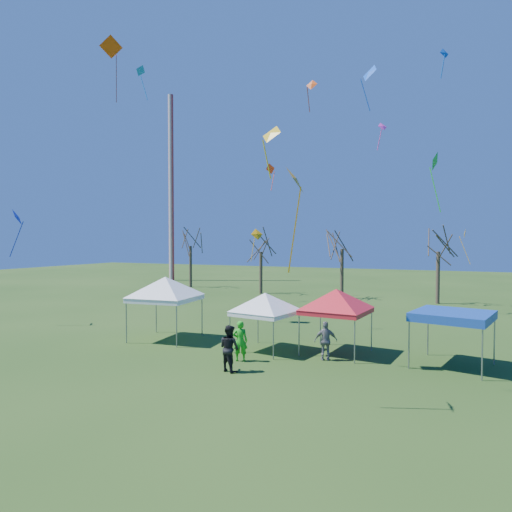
{
  "coord_description": "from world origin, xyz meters",
  "views": [
    {
      "loc": [
        7.51,
        -17.95,
        5.46
      ],
      "look_at": [
        -1.75,
        3.0,
        4.66
      ],
      "focal_mm": 32.0,
      "sensor_mm": 36.0,
      "label": 1
    }
  ],
  "objects": [
    {
      "name": "tree_0",
      "position": [
        -20.85,
        27.38,
        6.49
      ],
      "size": [
        3.83,
        3.83,
        8.44
      ],
      "color": "#3D2D21",
      "rests_on": "ground"
    },
    {
      "name": "kite_1",
      "position": [
        0.22,
        0.13,
        9.95
      ],
      "size": [
        1.22,
        1.02,
        2.31
      ],
      "rotation": [
        0.0,
        0.0,
        5.93
      ],
      "color": "yellow",
      "rests_on": "ground"
    },
    {
      "name": "person_grey",
      "position": [
        2.1,
        2.14,
        0.89
      ],
      "size": [
        1.12,
        0.79,
        1.77
      ],
      "primitive_type": "imported",
      "rotation": [
        0.0,
        0.0,
        3.53
      ],
      "color": "slate",
      "rests_on": "ground"
    },
    {
      "name": "radio_mast",
      "position": [
        -28.0,
        34.0,
        12.5
      ],
      "size": [
        0.7,
        0.7,
        25.0
      ],
      "primitive_type": "cylinder",
      "color": "silver",
      "rests_on": "ground"
    },
    {
      "name": "kite_14",
      "position": [
        -18.57,
        2.85,
        6.94
      ],
      "size": [
        1.26,
        1.34,
        3.13
      ],
      "rotation": [
        0.0,
        0.0,
        2.25
      ],
      "color": "#1227C1",
      "rests_on": "ground"
    },
    {
      "name": "person_green",
      "position": [
        -1.4,
        0.45,
        0.91
      ],
      "size": [
        0.77,
        0.64,
        1.83
      ],
      "primitive_type": "imported",
      "rotation": [
        0.0,
        0.0,
        3.48
      ],
      "color": "green",
      "rests_on": "ground"
    },
    {
      "name": "tent_white_mid",
      "position": [
        -1.12,
        2.68,
        2.67
      ],
      "size": [
        3.7,
        3.7,
        3.31
      ],
      "rotation": [
        0.0,
        0.0,
        -0.17
      ],
      "color": "gray",
      "rests_on": "ground"
    },
    {
      "name": "tree_2",
      "position": [
        -2.37,
        24.38,
        6.29
      ],
      "size": [
        3.71,
        3.71,
        8.18
      ],
      "color": "#3D2D21",
      "rests_on": "ground"
    },
    {
      "name": "kite_18",
      "position": [
        6.7,
        10.02,
        15.9
      ],
      "size": [
        0.64,
        0.68,
        1.73
      ],
      "rotation": [
        0.0,
        0.0,
        0.85
      ],
      "color": "blue",
      "rests_on": "ground"
    },
    {
      "name": "kite_2",
      "position": [
        -9.39,
        23.85,
        12.47
      ],
      "size": [
        1.2,
        0.79,
        2.77
      ],
      "rotation": [
        0.0,
        0.0,
        2.85
      ],
      "color": "red",
      "rests_on": "ground"
    },
    {
      "name": "person_dark",
      "position": [
        -1.12,
        -1.17,
        0.97
      ],
      "size": [
        1.13,
        1.01,
        1.93
      ],
      "primitive_type": "imported",
      "rotation": [
        0.0,
        0.0,
        2.79
      ],
      "color": "black",
      "rests_on": "ground"
    },
    {
      "name": "kite_13",
      "position": [
        -8.75,
        19.04,
        5.96
      ],
      "size": [
        1.23,
        1.28,
        2.97
      ],
      "rotation": [
        0.0,
        0.0,
        0.86
      ],
      "color": "#FFA60D",
      "rests_on": "ground"
    },
    {
      "name": "kite_24",
      "position": [
        -1.54,
        11.67,
        15.78
      ],
      "size": [
        0.85,
        0.51,
        2.13
      ],
      "rotation": [
        0.0,
        0.0,
        6.18
      ],
      "color": "#D8400B",
      "rests_on": "ground"
    },
    {
      "name": "kite_19",
      "position": [
        2.32,
        17.0,
        13.84
      ],
      "size": [
        0.91,
        0.9,
        2.09
      ],
      "rotation": [
        0.0,
        0.0,
        0.78
      ],
      "color": "#EB34BA",
      "rests_on": "ground"
    },
    {
      "name": "tent_blue",
      "position": [
        7.37,
        3.32,
        2.19
      ],
      "size": [
        3.6,
        3.6,
        2.38
      ],
      "rotation": [
        0.0,
        0.0,
        -0.21
      ],
      "color": "gray",
      "rests_on": "ground"
    },
    {
      "name": "kite_17",
      "position": [
        6.41,
        6.4,
        9.31
      ],
      "size": [
        0.59,
        1.02,
        3.01
      ],
      "rotation": [
        0.0,
        0.0,
        4.53
      ],
      "color": "green",
      "rests_on": "ground"
    },
    {
      "name": "kite_8",
      "position": [
        -13.65,
        6.19,
        18.24
      ],
      "size": [
        1.77,
        1.68,
        4.39
      ],
      "rotation": [
        0.0,
        0.0,
        3.81
      ],
      "color": "#D6400B",
      "rests_on": "ground"
    },
    {
      "name": "kite_22",
      "position": [
        8.06,
        23.62,
        5.89
      ],
      "size": [
        0.93,
        0.93,
        2.99
      ],
      "rotation": [
        0.0,
        0.0,
        4.62
      ],
      "color": "orange",
      "rests_on": "ground"
    },
    {
      "name": "tree_1",
      "position": [
        -10.77,
        24.65,
        5.79
      ],
      "size": [
        3.42,
        3.42,
        7.54
      ],
      "color": "#3D2D21",
      "rests_on": "ground"
    },
    {
      "name": "kite_7",
      "position": [
        -13.97,
        9.66,
        17.85
      ],
      "size": [
        0.74,
        0.93,
        2.5
      ],
      "rotation": [
        0.0,
        0.0,
        4.57
      ],
      "color": "blue",
      "rests_on": "ground"
    },
    {
      "name": "kite_11",
      "position": [
        1.74,
        14.57,
        17.1
      ],
      "size": [
        1.67,
        1.63,
        3.18
      ],
      "rotation": [
        0.0,
        0.0,
        5.54
      ],
      "color": "blue",
      "rests_on": "ground"
    },
    {
      "name": "tree_3",
      "position": [
        6.03,
        24.04,
        6.08
      ],
      "size": [
        3.59,
        3.59,
        7.91
      ],
      "color": "#3D2D21",
      "rests_on": "ground"
    },
    {
      "name": "ground",
      "position": [
        0.0,
        0.0,
        0.0
      ],
      "size": [
        140.0,
        140.0,
        0.0
      ],
      "primitive_type": "plane",
      "color": "#224215",
      "rests_on": "ground"
    },
    {
      "name": "tent_white_west",
      "position": [
        -7.11,
        2.83,
        3.22
      ],
      "size": [
        4.51,
        4.51,
        3.99
      ],
      "rotation": [
        0.0,
        0.0,
        0.09
      ],
      "color": "gray",
      "rests_on": "ground"
    },
    {
      "name": "kite_5",
      "position": [
        2.65,
        -3.77,
        7.39
      ],
      "size": [
        0.89,
        1.21,
        3.54
      ],
      "rotation": [
        0.0,
        0.0,
        1.78
      ],
      "color": "orange",
      "rests_on": "ground"
    },
    {
      "name": "tent_red",
      "position": [
        2.21,
        3.6,
        2.91
      ],
      "size": [
        4.06,
        4.06,
        3.6
      ],
      "rotation": [
        0.0,
        0.0,
        -0.1
      ],
      "color": "gray",
      "rests_on": "ground"
    }
  ]
}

